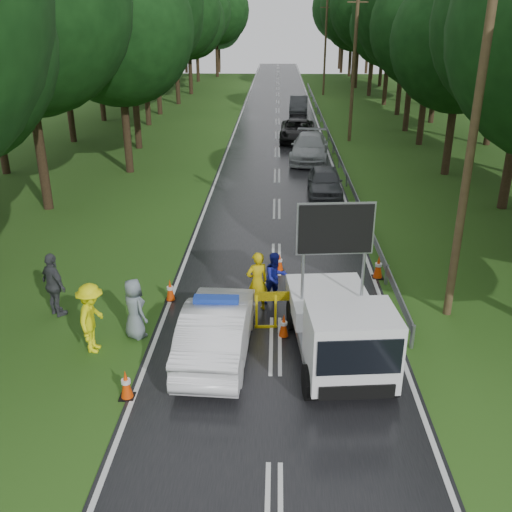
{
  "coord_description": "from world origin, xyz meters",
  "views": [
    {
      "loc": [
        -0.04,
        -13.48,
        8.35
      ],
      "look_at": [
        -0.65,
        3.2,
        1.3
      ],
      "focal_mm": 40.0,
      "sensor_mm": 36.0,
      "label": 1
    }
  ],
  "objects_px": {
    "queue_car_second": "(310,148)",
    "barrier": "(304,300)",
    "officer": "(257,282)",
    "queue_car_fourth": "(299,105)",
    "work_truck": "(340,327)",
    "civilian": "(275,278)",
    "police_sedan": "(217,329)",
    "queue_car_third": "(298,131)",
    "queue_car_first": "(325,182)"
  },
  "relations": [
    {
      "from": "officer",
      "to": "queue_car_third",
      "type": "relative_size",
      "value": 0.36
    },
    {
      "from": "queue_car_first",
      "to": "queue_car_fourth",
      "type": "distance_m",
      "value": 26.53
    },
    {
      "from": "police_sedan",
      "to": "civilian",
      "type": "height_order",
      "value": "police_sedan"
    },
    {
      "from": "barrier",
      "to": "queue_car_first",
      "type": "distance_m",
      "value": 13.38
    },
    {
      "from": "civilian",
      "to": "queue_car_second",
      "type": "xyz_separation_m",
      "value": [
        2.03,
        19.23,
        -0.02
      ]
    },
    {
      "from": "barrier",
      "to": "officer",
      "type": "distance_m",
      "value": 1.7
    },
    {
      "from": "police_sedan",
      "to": "work_truck",
      "type": "height_order",
      "value": "work_truck"
    },
    {
      "from": "police_sedan",
      "to": "civilian",
      "type": "distance_m",
      "value": 3.48
    },
    {
      "from": "police_sedan",
      "to": "officer",
      "type": "relative_size",
      "value": 2.48
    },
    {
      "from": "barrier",
      "to": "queue_car_first",
      "type": "height_order",
      "value": "queue_car_first"
    },
    {
      "from": "queue_car_third",
      "to": "queue_car_fourth",
      "type": "xyz_separation_m",
      "value": [
        0.51,
        12.95,
        0.02
      ]
    },
    {
      "from": "officer",
      "to": "civilian",
      "type": "xyz_separation_m",
      "value": [
        0.55,
        0.64,
        -0.14
      ]
    },
    {
      "from": "police_sedan",
      "to": "queue_car_first",
      "type": "xyz_separation_m",
      "value": [
        3.92,
        14.78,
        -0.07
      ]
    },
    {
      "from": "queue_car_first",
      "to": "queue_car_third",
      "type": "height_order",
      "value": "queue_car_third"
    },
    {
      "from": "work_truck",
      "to": "queue_car_first",
      "type": "distance_m",
      "value": 15.13
    },
    {
      "from": "work_truck",
      "to": "queue_car_first",
      "type": "bearing_deg",
      "value": 81.51
    },
    {
      "from": "officer",
      "to": "queue_car_second",
      "type": "height_order",
      "value": "officer"
    },
    {
      "from": "police_sedan",
      "to": "civilian",
      "type": "xyz_separation_m",
      "value": [
        1.51,
        3.14,
        0.04
      ]
    },
    {
      "from": "officer",
      "to": "queue_car_fourth",
      "type": "xyz_separation_m",
      "value": [
        2.53,
        38.81,
        -0.2
      ]
    },
    {
      "from": "police_sedan",
      "to": "barrier",
      "type": "bearing_deg",
      "value": -144.9
    },
    {
      "from": "work_truck",
      "to": "queue_car_second",
      "type": "bearing_deg",
      "value": 83.41
    },
    {
      "from": "civilian",
      "to": "queue_car_fourth",
      "type": "xyz_separation_m",
      "value": [
        1.98,
        38.18,
        -0.06
      ]
    },
    {
      "from": "civilian",
      "to": "queue_car_first",
      "type": "distance_m",
      "value": 11.89
    },
    {
      "from": "police_sedan",
      "to": "work_truck",
      "type": "relative_size",
      "value": 0.93
    },
    {
      "from": "queue_car_second",
      "to": "queue_car_fourth",
      "type": "height_order",
      "value": "queue_car_second"
    },
    {
      "from": "civilian",
      "to": "queue_car_third",
      "type": "bearing_deg",
      "value": 54.93
    },
    {
      "from": "work_truck",
      "to": "queue_car_second",
      "type": "relative_size",
      "value": 0.93
    },
    {
      "from": "police_sedan",
      "to": "queue_car_fourth",
      "type": "height_order",
      "value": "police_sedan"
    },
    {
      "from": "queue_car_fourth",
      "to": "officer",
      "type": "bearing_deg",
      "value": -90.61
    },
    {
      "from": "civilian",
      "to": "work_truck",
      "type": "bearing_deg",
      "value": -96.1
    },
    {
      "from": "civilian",
      "to": "queue_car_first",
      "type": "height_order",
      "value": "civilian"
    },
    {
      "from": "officer",
      "to": "civilian",
      "type": "distance_m",
      "value": 0.85
    },
    {
      "from": "civilian",
      "to": "queue_car_second",
      "type": "height_order",
      "value": "civilian"
    },
    {
      "from": "police_sedan",
      "to": "work_truck",
      "type": "xyz_separation_m",
      "value": [
        3.18,
        -0.32,
        0.29
      ]
    },
    {
      "from": "queue_car_second",
      "to": "queue_car_fourth",
      "type": "bearing_deg",
      "value": 96.05
    },
    {
      "from": "civilian",
      "to": "queue_car_third",
      "type": "xyz_separation_m",
      "value": [
        1.47,
        25.23,
        -0.08
      ]
    },
    {
      "from": "officer",
      "to": "queue_car_first",
      "type": "xyz_separation_m",
      "value": [
        2.96,
        12.28,
        -0.26
      ]
    },
    {
      "from": "officer",
      "to": "queue_car_fourth",
      "type": "distance_m",
      "value": 38.9
    },
    {
      "from": "police_sedan",
      "to": "queue_car_first",
      "type": "distance_m",
      "value": 15.29
    },
    {
      "from": "barrier",
      "to": "queue_car_fourth",
      "type": "relative_size",
      "value": 0.61
    },
    {
      "from": "civilian",
      "to": "queue_car_second",
      "type": "bearing_deg",
      "value": 52.22
    },
    {
      "from": "barrier",
      "to": "officer",
      "type": "relative_size",
      "value": 1.47
    },
    {
      "from": "queue_car_first",
      "to": "officer",
      "type": "bearing_deg",
      "value": -102.3
    },
    {
      "from": "barrier",
      "to": "queue_car_second",
      "type": "height_order",
      "value": "queue_car_second"
    },
    {
      "from": "work_truck",
      "to": "queue_car_second",
      "type": "distance_m",
      "value": 22.7
    },
    {
      "from": "officer",
      "to": "queue_car_second",
      "type": "bearing_deg",
      "value": -122.33
    },
    {
      "from": "police_sedan",
      "to": "barrier",
      "type": "relative_size",
      "value": 1.69
    },
    {
      "from": "queue_car_second",
      "to": "queue_car_third",
      "type": "distance_m",
      "value": 6.03
    },
    {
      "from": "queue_car_second",
      "to": "barrier",
      "type": "bearing_deg",
      "value": -87.43
    },
    {
      "from": "barrier",
      "to": "officer",
      "type": "xyz_separation_m",
      "value": [
        -1.37,
        1.0,
        0.08
      ]
    }
  ]
}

